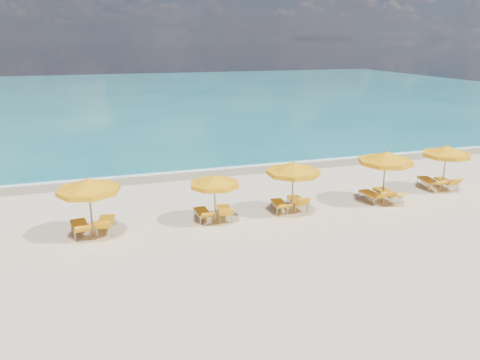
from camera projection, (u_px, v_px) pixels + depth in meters
name	position (u px, v px, depth m)	size (l,w,h in m)	color
ground_plane	(250.00, 216.00, 20.40)	(120.00, 120.00, 0.00)	beige
ocean	(138.00, 95.00, 64.19)	(120.00, 80.00, 0.30)	#156F78
wet_sand_band	(209.00, 172.00, 27.16)	(120.00, 2.60, 0.01)	tan
foam_line	(206.00, 168.00, 27.88)	(120.00, 1.20, 0.03)	white
whitecap_near	(98.00, 144.00, 34.18)	(14.00, 0.36, 0.05)	white
whitecap_far	(249.00, 120.00, 44.61)	(18.00, 0.30, 0.05)	white
umbrella_2	(88.00, 186.00, 17.64)	(2.72, 2.72, 2.43)	tan
umbrella_3	(215.00, 181.00, 19.16)	(2.44, 2.44, 2.13)	tan
umbrella_4	(293.00, 169.00, 20.12)	(3.14, 3.14, 2.40)	tan
umbrella_5	(386.00, 158.00, 21.39)	(2.52, 2.52, 2.54)	tan
umbrella_6	(447.00, 152.00, 23.22)	(2.97, 2.97, 2.39)	tan
lounger_2_left	(80.00, 230.00, 18.34)	(0.88, 1.93, 0.81)	#A5A8AD
lounger_2_right	(106.00, 226.00, 18.68)	(0.91, 1.96, 0.87)	#A5A8AD
lounger_3_left	(203.00, 216.00, 19.88)	(0.59, 1.66, 0.70)	#A5A8AD
lounger_3_right	(224.00, 214.00, 20.03)	(0.84, 1.76, 0.82)	#A5A8AD
lounger_4_left	(279.00, 207.00, 20.92)	(0.75, 1.73, 0.67)	#A5A8AD
lounger_4_right	(297.00, 204.00, 21.22)	(0.75, 1.77, 0.85)	#A5A8AD
lounger_5_left	(372.00, 197.00, 22.10)	(0.72, 1.74, 0.81)	#A5A8AD
lounger_5_right	(387.00, 196.00, 22.28)	(0.69, 1.99, 0.74)	#A5A8AD
lounger_6_left	(429.00, 184.00, 24.09)	(0.95, 2.03, 0.76)	#A5A8AD
lounger_6_right	(446.00, 184.00, 24.15)	(0.79, 1.74, 0.80)	#A5A8AD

